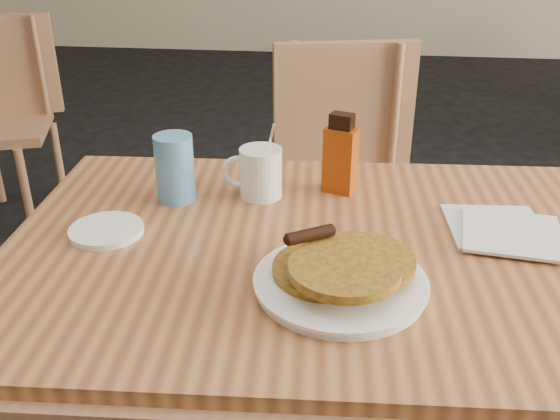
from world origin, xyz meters
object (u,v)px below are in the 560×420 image
object	(u,v)px
pancake_plate	(341,275)
chair_main_far	(340,177)
coffee_mug	(259,172)
syrup_bottle	(340,156)
chair_wall_extra	(5,102)
blue_tumbler	(175,168)
main_table	(330,264)

from	to	relation	value
pancake_plate	chair_main_far	bearing A→B (deg)	91.23
chair_main_far	coffee_mug	bearing A→B (deg)	-119.73
syrup_bottle	pancake_plate	bearing A→B (deg)	-67.72
syrup_bottle	coffee_mug	bearing A→B (deg)	-145.29
coffee_mug	chair_wall_extra	bearing A→B (deg)	119.73
chair_main_far	syrup_bottle	distance (m)	0.57
chair_main_far	chair_wall_extra	size ratio (longest dim) A/B	1.08
blue_tumbler	main_table	bearing A→B (deg)	-25.05
chair_wall_extra	pancake_plate	bearing A→B (deg)	-64.87
chair_wall_extra	pancake_plate	distance (m)	2.21
pancake_plate	syrup_bottle	world-z (taller)	syrup_bottle
chair_wall_extra	coffee_mug	size ratio (longest dim) A/B	5.32
chair_wall_extra	blue_tumbler	xyz separation A→B (m)	(1.14, -1.33, 0.30)
chair_main_far	pancake_plate	bearing A→B (deg)	-102.27
pancake_plate	blue_tumbler	world-z (taller)	blue_tumbler
chair_wall_extra	syrup_bottle	bearing A→B (deg)	-57.76
pancake_plate	coffee_mug	bearing A→B (deg)	118.65
chair_wall_extra	blue_tumbler	world-z (taller)	blue_tumbler
chair_wall_extra	blue_tumbler	bearing A→B (deg)	-66.77
chair_wall_extra	coffee_mug	world-z (taller)	coffee_mug
chair_main_far	blue_tumbler	xyz separation A→B (m)	(-0.33, -0.58, 0.26)
chair_wall_extra	main_table	bearing A→B (deg)	-62.71
main_table	blue_tumbler	xyz separation A→B (m)	(-0.32, 0.15, 0.11)
main_table	syrup_bottle	xyz separation A→B (m)	(0.01, 0.23, 0.12)
chair_wall_extra	pancake_plate	world-z (taller)	chair_wall_extra
blue_tumbler	chair_wall_extra	bearing A→B (deg)	130.60
blue_tumbler	syrup_bottle	bearing A→B (deg)	13.38
chair_main_far	coffee_mug	size ratio (longest dim) A/B	5.75
coffee_mug	syrup_bottle	size ratio (longest dim) A/B	0.96
chair_main_far	coffee_mug	world-z (taller)	chair_main_far
chair_main_far	chair_wall_extra	world-z (taller)	chair_main_far
chair_main_far	blue_tumbler	world-z (taller)	chair_main_far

